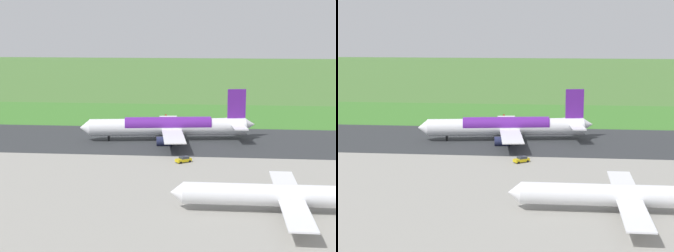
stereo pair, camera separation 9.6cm
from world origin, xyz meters
The scene contains 9 objects.
ground_plane centered at (0.00, 0.00, 0.00)m, with size 800.00×800.00×0.00m, color #477233.
runway_asphalt centered at (0.00, 0.00, 0.03)m, with size 600.00×41.33×0.06m, color #2D3033.
apron_concrete centered at (0.00, 67.86, 0.03)m, with size 440.00×110.00×0.05m, color gray.
grass_verge_foreground centered at (0.00, -35.77, 0.02)m, with size 600.00×80.00×0.04m, color #3C782B.
airliner_main centered at (7.38, -0.05, 4.35)m, with size 54.07×44.41×15.88m.
airliner_parked_mid centered at (-21.05, 63.04, 3.54)m, with size 44.22×36.07×12.95m.
service_car_followme centered at (1.14, 26.82, 0.84)m, with size 4.43×3.98×1.62m.
no_stopping_sign centered at (11.92, -34.94, 1.34)m, with size 0.60×0.10×2.23m.
traffic_cone_orange centered at (18.03, -32.57, 0.28)m, with size 0.40×0.40×0.55m, color orange.
Camera 1 is at (-7.87, 163.92, 35.69)m, focal length 58.30 mm.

